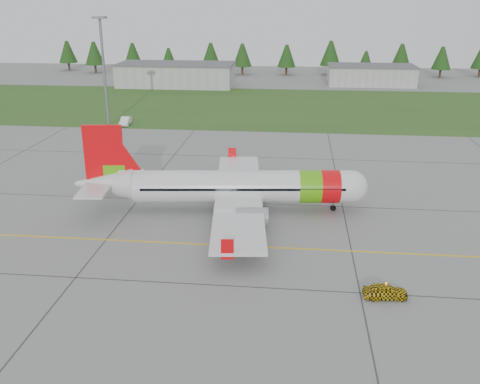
# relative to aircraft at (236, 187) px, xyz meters

# --- Properties ---
(ground) EXTENTS (320.00, 320.00, 0.00)m
(ground) POSITION_rel_aircraft_xyz_m (2.59, -17.47, -2.95)
(ground) COLOR gray
(ground) RESTS_ON ground
(aircraft) EXTENTS (33.78, 31.30, 10.24)m
(aircraft) POSITION_rel_aircraft_xyz_m (0.00, 0.00, 0.00)
(aircraft) COLOR silver
(aircraft) RESTS_ON ground
(follow_me_car) EXTENTS (1.37, 1.58, 3.65)m
(follow_me_car) POSITION_rel_aircraft_xyz_m (14.55, -18.03, -1.13)
(follow_me_car) COLOR yellow
(follow_me_car) RESTS_ON ground
(service_van) EXTENTS (1.83, 1.75, 4.76)m
(service_van) POSITION_rel_aircraft_xyz_m (-26.65, 42.50, -0.57)
(service_van) COLOR white
(service_van) RESTS_ON ground
(grass_strip) EXTENTS (320.00, 50.00, 0.03)m
(grass_strip) POSITION_rel_aircraft_xyz_m (2.59, 64.53, -2.94)
(grass_strip) COLOR #30561E
(grass_strip) RESTS_ON ground
(taxi_guideline) EXTENTS (120.00, 0.25, 0.02)m
(taxi_guideline) POSITION_rel_aircraft_xyz_m (2.59, -9.47, -2.94)
(taxi_guideline) COLOR gold
(taxi_guideline) RESTS_ON ground
(hangar_west) EXTENTS (32.00, 14.00, 6.00)m
(hangar_west) POSITION_rel_aircraft_xyz_m (-27.41, 92.53, 0.05)
(hangar_west) COLOR #A8A8A3
(hangar_west) RESTS_ON ground
(hangar_east) EXTENTS (24.00, 12.00, 5.20)m
(hangar_east) POSITION_rel_aircraft_xyz_m (27.59, 100.53, -0.35)
(hangar_east) COLOR #A8A8A3
(hangar_east) RESTS_ON ground
(floodlight_mast) EXTENTS (0.50, 0.50, 20.00)m
(floodlight_mast) POSITION_rel_aircraft_xyz_m (-29.41, 40.53, 7.05)
(floodlight_mast) COLOR slate
(floodlight_mast) RESTS_ON ground
(treeline) EXTENTS (160.00, 8.00, 10.00)m
(treeline) POSITION_rel_aircraft_xyz_m (2.59, 120.53, 2.05)
(treeline) COLOR #1C3F14
(treeline) RESTS_ON ground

